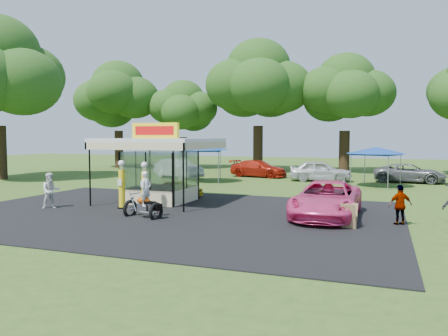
% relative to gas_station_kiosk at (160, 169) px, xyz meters
% --- Properties ---
extents(ground, '(120.00, 120.00, 0.00)m').
position_rel_gas_station_kiosk_xyz_m(ground, '(2.00, -4.99, -1.78)').
color(ground, '#304D18').
rests_on(ground, ground).
extents(asphalt_apron, '(20.00, 14.00, 0.04)m').
position_rel_gas_station_kiosk_xyz_m(asphalt_apron, '(2.00, -2.99, -1.76)').
color(asphalt_apron, black).
rests_on(asphalt_apron, ground).
extents(gas_station_kiosk, '(5.40, 5.40, 4.18)m').
position_rel_gas_station_kiosk_xyz_m(gas_station_kiosk, '(0.00, 0.00, 0.00)').
color(gas_station_kiosk, white).
rests_on(gas_station_kiosk, ground).
extents(gas_pump_left, '(0.44, 0.44, 2.35)m').
position_rel_gas_station_kiosk_xyz_m(gas_pump_left, '(-0.67, -2.62, -0.66)').
color(gas_pump_left, black).
rests_on(gas_pump_left, ground).
extents(gas_pump_right, '(0.43, 0.43, 2.29)m').
position_rel_gas_station_kiosk_xyz_m(gas_pump_right, '(0.53, -2.53, -0.68)').
color(gas_pump_right, black).
rests_on(gas_pump_right, ground).
extents(motorcycle, '(1.82, 1.14, 2.08)m').
position_rel_gas_station_kiosk_xyz_m(motorcycle, '(1.62, -4.36, -0.97)').
color(motorcycle, black).
rests_on(motorcycle, ground).
extents(spare_tires, '(0.82, 0.66, 0.66)m').
position_rel_gas_station_kiosk_xyz_m(spare_tires, '(-0.79, -1.15, -1.46)').
color(spare_tires, black).
rests_on(spare_tires, ground).
extents(a_frame_sign, '(0.58, 0.59, 0.97)m').
position_rel_gas_station_kiosk_xyz_m(a_frame_sign, '(9.90, -3.65, -1.29)').
color(a_frame_sign, '#593819').
rests_on(a_frame_sign, ground).
extents(kiosk_car, '(2.82, 1.13, 0.96)m').
position_rel_gas_station_kiosk_xyz_m(kiosk_car, '(-0.00, 2.21, -1.30)').
color(kiosk_car, yellow).
rests_on(kiosk_car, ground).
extents(pink_sedan, '(2.65, 5.65, 1.56)m').
position_rel_gas_station_kiosk_xyz_m(pink_sedan, '(8.81, -1.57, -1.00)').
color(pink_sedan, '#EA3F84').
rests_on(pink_sedan, ground).
extents(spectator_west, '(1.05, 1.07, 1.74)m').
position_rel_gas_station_kiosk_xyz_m(spectator_west, '(-3.93, -3.72, -0.91)').
color(spectator_west, white).
rests_on(spectator_west, ground).
extents(spectator_east_b, '(1.02, 0.76, 1.60)m').
position_rel_gas_station_kiosk_xyz_m(spectator_east_b, '(11.71, -2.28, -0.98)').
color(spectator_east_b, gray).
rests_on(spectator_east_b, ground).
extents(bg_car_a, '(5.12, 3.66, 1.61)m').
position_rel_gas_station_kiosk_xyz_m(bg_car_a, '(-5.26, 12.82, -0.98)').
color(bg_car_a, white).
rests_on(bg_car_a, ground).
extents(bg_car_b, '(5.31, 2.88, 1.46)m').
position_rel_gas_station_kiosk_xyz_m(bg_car_b, '(0.85, 16.11, -1.05)').
color(bg_car_b, '#AD1D0D').
rests_on(bg_car_b, ground).
extents(bg_car_c, '(4.99, 2.51, 1.63)m').
position_rel_gas_station_kiosk_xyz_m(bg_car_c, '(6.40, 14.23, -0.97)').
color(bg_car_c, silver).
rests_on(bg_car_c, ground).
extents(bg_car_d, '(5.32, 2.72, 1.44)m').
position_rel_gas_station_kiosk_xyz_m(bg_car_d, '(12.93, 15.54, -1.06)').
color(bg_car_d, slate).
rests_on(bg_car_d, ground).
extents(tent_west, '(4.24, 4.24, 2.97)m').
position_rel_gas_station_kiosk_xyz_m(tent_west, '(-2.16, 10.59, 0.90)').
color(tent_west, gray).
rests_on(tent_west, ground).
extents(tent_east, '(3.98, 3.98, 2.78)m').
position_rel_gas_station_kiosk_xyz_m(tent_east, '(10.55, 11.64, 0.73)').
color(tent_east, gray).
rests_on(tent_east, ground).
extents(oak_far_a, '(9.94, 9.94, 11.79)m').
position_rel_gas_station_kiosk_xyz_m(oak_far_a, '(-17.36, 22.20, 5.72)').
color(oak_far_a, black).
rests_on(oak_far_a, ground).
extents(oak_far_b, '(8.05, 8.05, 9.60)m').
position_rel_gas_station_kiosk_xyz_m(oak_far_b, '(-10.11, 24.04, 4.34)').
color(oak_far_b, black).
rests_on(oak_far_b, ground).
extents(oak_far_c, '(11.08, 11.08, 13.06)m').
position_rel_gas_station_kiosk_xyz_m(oak_far_c, '(-1.06, 22.67, 6.51)').
color(oak_far_c, black).
rests_on(oak_far_c, ground).
extents(oak_far_d, '(9.54, 9.54, 11.36)m').
position_rel_gas_station_kiosk_xyz_m(oak_far_d, '(7.38, 23.96, 5.46)').
color(oak_far_d, black).
rests_on(oak_far_d, ground).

